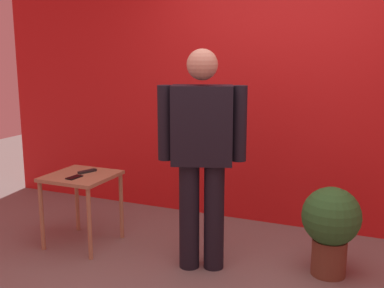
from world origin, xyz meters
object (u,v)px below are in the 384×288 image
(tv_remote, at_px, (87,171))
(potted_plant, at_px, (331,224))
(standing_person, at_px, (202,149))
(side_table, at_px, (82,185))
(cell_phone, at_px, (74,177))

(tv_remote, height_order, potted_plant, potted_plant)
(potted_plant, bearing_deg, standing_person, -164.40)
(side_table, distance_m, cell_phone, 0.16)
(side_table, relative_size, potted_plant, 0.92)
(tv_remote, bearing_deg, side_table, -75.35)
(cell_phone, height_order, tv_remote, tv_remote)
(standing_person, relative_size, side_table, 2.68)
(standing_person, xyz_separation_m, potted_plant, (0.94, 0.26, -0.54))
(potted_plant, bearing_deg, tv_remote, -175.39)
(standing_person, distance_m, cell_phone, 1.16)
(standing_person, height_order, side_table, standing_person)
(side_table, height_order, potted_plant, potted_plant)
(cell_phone, distance_m, potted_plant, 2.10)
(side_table, bearing_deg, standing_person, -0.84)
(potted_plant, bearing_deg, side_table, -173.24)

